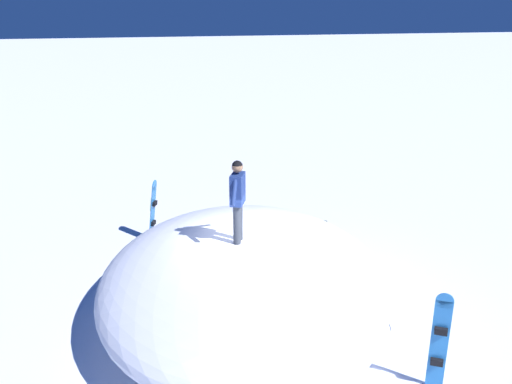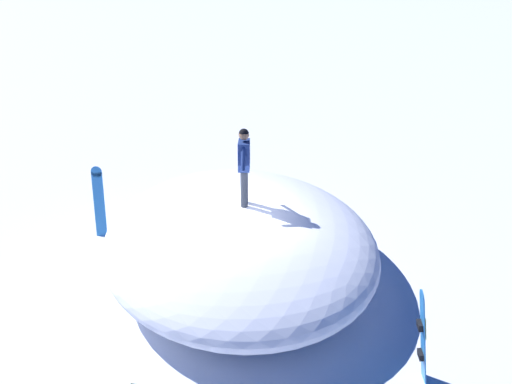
{
  "view_description": "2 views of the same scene",
  "coord_description": "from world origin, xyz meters",
  "views": [
    {
      "loc": [
        2.97,
        8.97,
        5.72
      ],
      "look_at": [
        0.03,
        -0.28,
        2.4
      ],
      "focal_mm": 37.21,
      "sensor_mm": 36.0,
      "label": 1
    },
    {
      "loc": [
        -3.8,
        -9.44,
        6.34
      ],
      "look_at": [
        0.53,
        -0.38,
        2.05
      ],
      "focal_mm": 40.12,
      "sensor_mm": 36.0,
      "label": 2
    }
  ],
  "objects": [
    {
      "name": "snow_mound",
      "position": [
        0.39,
        0.15,
        0.8
      ],
      "size": [
        7.24,
        8.3,
        1.59
      ],
      "primitive_type": "ellipsoid",
      "rotation": [
        0.0,
        0.0,
        1.3
      ],
      "color": "white",
      "rests_on": "ground"
    },
    {
      "name": "snowboard_secondary_upright",
      "position": [
        1.62,
        -4.03,
        0.86
      ],
      "size": [
        0.34,
        0.36,
        1.67
      ],
      "color": "#2672BF",
      "rests_on": "ground"
    },
    {
      "name": "backpack_near",
      "position": [
        -2.61,
        -2.86,
        0.23
      ],
      "size": [
        0.5,
        0.53,
        0.46
      ],
      "color": "#383D23",
      "rests_on": "ground"
    },
    {
      "name": "snowboard_primary_upright",
      "position": [
        -1.85,
        3.17,
        0.9
      ],
      "size": [
        0.28,
        0.25,
        1.75
      ],
      "color": "#2672BF",
      "rests_on": "ground"
    },
    {
      "name": "ground",
      "position": [
        0.0,
        0.0,
        0.0
      ],
      "size": [
        240.0,
        240.0,
        0.0
      ],
      "primitive_type": "plane",
      "color": "white"
    },
    {
      "name": "snowboarder_standing",
      "position": [
        0.51,
        0.12,
        2.52
      ],
      "size": [
        0.52,
        0.9,
        1.58
      ],
      "color": "#333842",
      "rests_on": "snow_mound"
    }
  ]
}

